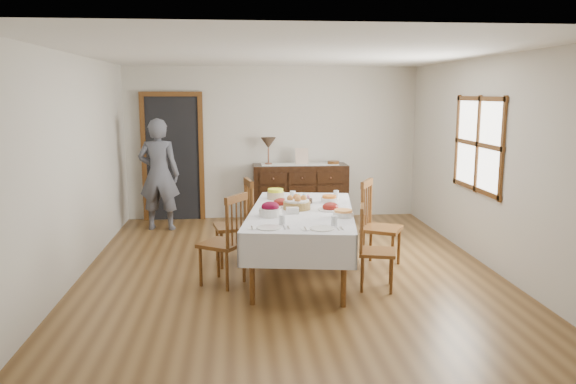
{
  "coord_description": "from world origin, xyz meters",
  "views": [
    {
      "loc": [
        -0.62,
        -6.66,
        2.15
      ],
      "look_at": [
        0.0,
        0.1,
        0.95
      ],
      "focal_mm": 35.0,
      "sensor_mm": 36.0,
      "label": 1
    }
  ],
  "objects": [
    {
      "name": "bread_basket",
      "position": [
        0.08,
        -0.2,
        0.86
      ],
      "size": [
        0.32,
        0.32,
        0.17
      ],
      "color": "olive",
      "rests_on": "dining_table"
    },
    {
      "name": "setting_right",
      "position": [
        0.27,
        -1.17,
        0.82
      ],
      "size": [
        0.44,
        0.31,
        0.1
      ],
      "color": "white",
      "rests_on": "dining_table"
    },
    {
      "name": "ham_platter_a",
      "position": [
        -0.1,
        0.01,
        0.83
      ],
      "size": [
        0.32,
        0.32,
        0.11
      ],
      "color": "white",
      "rests_on": "dining_table"
    },
    {
      "name": "setting_left",
      "position": [
        -0.26,
        -1.08,
        0.82
      ],
      "size": [
        0.44,
        0.31,
        0.1
      ],
      "color": "white",
      "rests_on": "dining_table"
    },
    {
      "name": "chair_right_far",
      "position": [
        1.11,
        0.02,
        0.55
      ],
      "size": [
        0.61,
        0.61,
        1.09
      ],
      "rotation": [
        0.0,
        0.0,
        1.07
      ],
      "color": "#583314",
      "rests_on": "ground"
    },
    {
      "name": "picture_frame",
      "position": [
        0.47,
        2.7,
        1.1
      ],
      "size": [
        0.22,
        0.08,
        0.28
      ],
      "color": "#C2A590",
      "rests_on": "sideboard"
    },
    {
      "name": "ground",
      "position": [
        0.0,
        0.0,
        0.0
      ],
      "size": [
        6.0,
        6.0,
        0.0
      ],
      "primitive_type": "plane",
      "color": "brown"
    },
    {
      "name": "beet_bowl",
      "position": [
        -0.26,
        -0.55,
        0.87
      ],
      "size": [
        0.25,
        0.25,
        0.16
      ],
      "color": "white",
      "rests_on": "dining_table"
    },
    {
      "name": "chair_right_near",
      "position": [
        0.86,
        -0.78,
        0.47
      ],
      "size": [
        0.47,
        0.47,
        0.93
      ],
      "rotation": [
        0.0,
        0.0,
        1.32
      ],
      "color": "#583314",
      "rests_on": "ground"
    },
    {
      "name": "table_lamp",
      "position": [
        -0.09,
        2.75,
        1.31
      ],
      "size": [
        0.26,
        0.26,
        0.46
      ],
      "color": "brown",
      "rests_on": "sideboard"
    },
    {
      "name": "butter_dish",
      "position": [
        0.0,
        -0.45,
        0.83
      ],
      "size": [
        0.15,
        0.11,
        0.07
      ],
      "color": "white",
      "rests_on": "dining_table"
    },
    {
      "name": "person",
      "position": [
        -1.85,
        2.24,
        0.94
      ],
      "size": [
        0.63,
        0.44,
        1.89
      ],
      "primitive_type": "imported",
      "rotation": [
        0.0,
        0.0,
        3.03
      ],
      "color": "#4E505A",
      "rests_on": "ground"
    },
    {
      "name": "room_shell",
      "position": [
        -0.15,
        0.42,
        1.64
      ],
      "size": [
        5.02,
        6.02,
        2.65
      ],
      "color": "white",
      "rests_on": "ground"
    },
    {
      "name": "egg_basket",
      "position": [
        0.2,
        0.18,
        0.83
      ],
      "size": [
        0.23,
        0.23,
        0.11
      ],
      "color": "black",
      "rests_on": "dining_table"
    },
    {
      "name": "pineapple_bowl",
      "position": [
        -0.13,
        0.47,
        0.86
      ],
      "size": [
        0.22,
        0.22,
        0.13
      ],
      "color": "tan",
      "rests_on": "dining_table"
    },
    {
      "name": "glass_far_a",
      "position": [
        0.09,
        0.46,
        0.85
      ],
      "size": [
        0.07,
        0.07,
        0.1
      ],
      "color": "silver",
      "rests_on": "dining_table"
    },
    {
      "name": "carrot_bowl",
      "position": [
        0.53,
        0.17,
        0.84
      ],
      "size": [
        0.21,
        0.21,
        0.09
      ],
      "color": "white",
      "rests_on": "dining_table"
    },
    {
      "name": "glass_far_b",
      "position": [
        0.66,
        0.42,
        0.85
      ],
      "size": [
        0.07,
        0.07,
        0.11
      ],
      "color": "silver",
      "rests_on": "dining_table"
    },
    {
      "name": "sideboard",
      "position": [
        0.45,
        2.72,
        0.48
      ],
      "size": [
        1.59,
        0.58,
        0.96
      ],
      "color": "black",
      "rests_on": "ground"
    },
    {
      "name": "ham_platter_b",
      "position": [
        0.46,
        -0.3,
        0.83
      ],
      "size": [
        0.3,
        0.3,
        0.11
      ],
      "color": "white",
      "rests_on": "dining_table"
    },
    {
      "name": "deco_bowl",
      "position": [
        1.01,
        2.68,
        0.99
      ],
      "size": [
        0.2,
        0.2,
        0.06
      ],
      "color": "#583314",
      "rests_on": "sideboard"
    },
    {
      "name": "chair_left_near",
      "position": [
        -0.76,
        -0.52,
        0.53
      ],
      "size": [
        0.6,
        0.6,
        1.05
      ],
      "rotation": [
        0.0,
        0.0,
        -2.14
      ],
      "color": "#583314",
      "rests_on": "ground"
    },
    {
      "name": "chair_left_far",
      "position": [
        -0.62,
        0.29,
        0.55
      ],
      "size": [
        0.52,
        0.52,
        1.08
      ],
      "rotation": [
        0.0,
        0.0,
        -1.39
      ],
      "color": "#583314",
      "rests_on": "ground"
    },
    {
      "name": "casserole_dish",
      "position": [
        0.55,
        -0.66,
        0.83
      ],
      "size": [
        0.23,
        0.23,
        0.08
      ],
      "color": "white",
      "rests_on": "dining_table"
    },
    {
      "name": "runner",
      "position": [
        0.44,
        2.73,
        0.96
      ],
      "size": [
        1.3,
        0.35,
        0.01
      ],
      "color": "white",
      "rests_on": "sideboard"
    },
    {
      "name": "dining_table",
      "position": [
        0.13,
        -0.26,
        0.7
      ],
      "size": [
        1.53,
        2.47,
        0.8
      ],
      "rotation": [
        0.0,
        0.0,
        -0.16
      ],
      "color": "silver",
      "rests_on": "ground"
    }
  ]
}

